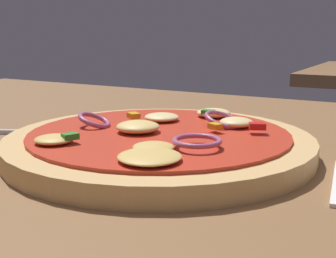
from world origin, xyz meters
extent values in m
cube|color=brown|center=(0.00, 0.00, 0.02)|extent=(1.43, 0.81, 0.04)
cylinder|color=tan|center=(-0.03, 0.00, 0.04)|extent=(0.29, 0.29, 0.02)
cylinder|color=red|center=(-0.03, 0.00, 0.06)|extent=(0.25, 0.25, 0.00)
ellipsoid|color=#E5BC60|center=(0.00, -0.06, 0.06)|extent=(0.03, 0.03, 0.01)
ellipsoid|color=#F4DB8E|center=(-0.02, 0.09, 0.06)|extent=(0.04, 0.04, 0.01)
ellipsoid|color=#F4DB8E|center=(-0.06, 0.05, 0.06)|extent=(0.04, 0.04, 0.01)
ellipsoid|color=#E5BC60|center=(-0.09, -0.08, 0.06)|extent=(0.03, 0.03, 0.01)
ellipsoid|color=#EFCC72|center=(-0.05, -0.01, 0.06)|extent=(0.04, 0.04, 0.01)
ellipsoid|color=#E5BC60|center=(0.01, -0.09, 0.06)|extent=(0.05, 0.05, 0.01)
ellipsoid|color=#F4DB8E|center=(0.02, 0.06, 0.06)|extent=(0.03, 0.03, 0.01)
torus|color=#B25984|center=(0.01, 0.05, 0.06)|extent=(0.04, 0.04, 0.02)
torus|color=#B25984|center=(-0.10, -0.01, 0.06)|extent=(0.04, 0.04, 0.02)
torus|color=#B25984|center=(0.03, -0.04, 0.06)|extent=(0.05, 0.05, 0.00)
cube|color=orange|center=(-0.08, 0.03, 0.06)|extent=(0.02, 0.02, 0.01)
cube|color=#2D8C28|center=(-0.02, 0.08, 0.06)|extent=(0.01, 0.01, 0.01)
cube|color=orange|center=(0.02, 0.02, 0.06)|extent=(0.02, 0.01, 0.00)
cube|color=red|center=(0.05, 0.04, 0.06)|extent=(0.02, 0.02, 0.01)
cube|color=#2D8C28|center=(-0.07, -0.08, 0.06)|extent=(0.01, 0.02, 0.01)
cube|color=silver|center=(-0.20, 0.00, 0.04)|extent=(0.02, 0.03, 0.01)
cube|color=silver|center=(-0.17, 0.00, 0.04)|extent=(0.03, 0.02, 0.00)
cube|color=silver|center=(-0.17, 0.01, 0.04)|extent=(0.03, 0.02, 0.00)
cube|color=silver|center=(-0.18, 0.01, 0.04)|extent=(0.03, 0.02, 0.00)
cube|color=silver|center=(-0.18, 0.02, 0.04)|extent=(0.03, 0.02, 0.00)
camera|label=1|loc=(0.18, -0.35, 0.15)|focal=47.31mm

